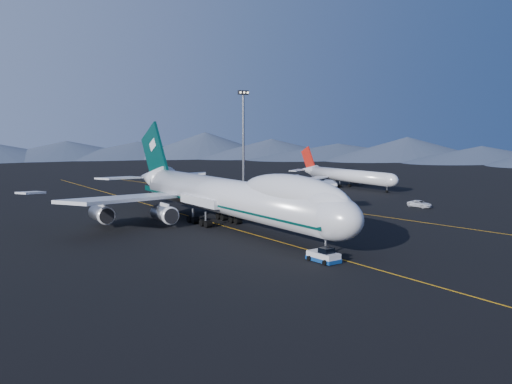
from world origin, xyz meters
TOP-DOWN VIEW (x-y plane):
  - ground at (0.00, 0.00)m, footprint 500.00×500.00m
  - taxiway_line_main at (0.00, 0.00)m, footprint 0.25×220.00m
  - taxiway_line_side at (30.00, 10.00)m, footprint 28.08×198.09m
  - boeing_747 at (0.00, 0.03)m, footprint 59.62×72.43m
  - pushback_tug at (-3.00, -29.50)m, footprint 2.91×4.86m
  - second_jet at (63.97, 37.99)m, footprint 36.58×41.33m
  - service_van at (49.19, -2.26)m, footprint 3.12×5.81m
  - floodlight_mast at (45.68, 65.98)m, footprint 3.64×2.73m

SIDE VIEW (x-z plane):
  - ground at x=0.00m, z-range 0.00..0.00m
  - taxiway_line_main at x=0.00m, z-range 0.01..0.01m
  - taxiway_line_side at x=30.00m, z-range 0.01..0.01m
  - pushback_tug at x=-3.00m, z-range -0.38..1.69m
  - service_van at x=49.19m, z-range 0.00..1.55m
  - second_jet at x=63.97m, z-range -2.32..9.44m
  - boeing_747 at x=0.00m, z-range -3.87..15.50m
  - floodlight_mast at x=45.68m, z-range 0.20..29.63m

